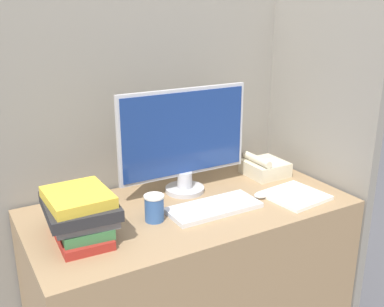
# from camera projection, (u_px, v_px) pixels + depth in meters

# --- Properties ---
(cubicle_panel_rear) EXTENTS (1.73, 0.04, 1.58)m
(cubicle_panel_rear) POSITION_uv_depth(u_px,v_px,m) (153.00, 164.00, 2.15)
(cubicle_panel_rear) COLOR gray
(cubicle_panel_rear) RESTS_ON ground_plane
(cubicle_panel_right) EXTENTS (0.04, 0.72, 1.58)m
(cubicle_panel_right) POSITION_uv_depth(u_px,v_px,m) (312.00, 160.00, 2.20)
(cubicle_panel_right) COLOR gray
(cubicle_panel_right) RESTS_ON ground_plane
(desk) EXTENTS (1.33, 0.66, 0.72)m
(desk) POSITION_uv_depth(u_px,v_px,m) (191.00, 280.00, 1.98)
(desk) COLOR #937551
(desk) RESTS_ON ground_plane
(monitor) EXTENTS (0.61, 0.17, 0.46)m
(monitor) POSITION_uv_depth(u_px,v_px,m) (184.00, 141.00, 1.94)
(monitor) COLOR #B7B7BC
(monitor) RESTS_ON desk
(keyboard) EXTENTS (0.38, 0.16, 0.02)m
(keyboard) POSITION_uv_depth(u_px,v_px,m) (214.00, 208.00, 1.82)
(keyboard) COLOR silver
(keyboard) RESTS_ON desk
(mouse) EXTENTS (0.07, 0.05, 0.03)m
(mouse) POSITION_uv_depth(u_px,v_px,m) (261.00, 195.00, 1.94)
(mouse) COLOR silver
(mouse) RESTS_ON desk
(coffee_cup) EXTENTS (0.08, 0.08, 0.11)m
(coffee_cup) POSITION_uv_depth(u_px,v_px,m) (154.00, 208.00, 1.72)
(coffee_cup) COLOR #335999
(coffee_cup) RESTS_ON desk
(book_stack) EXTENTS (0.26, 0.31, 0.18)m
(book_stack) POSITION_uv_depth(u_px,v_px,m) (81.00, 213.00, 1.58)
(book_stack) COLOR maroon
(book_stack) RESTS_ON desk
(desk_telephone) EXTENTS (0.19, 0.19, 0.10)m
(desk_telephone) POSITION_uv_depth(u_px,v_px,m) (264.00, 167.00, 2.19)
(desk_telephone) COLOR beige
(desk_telephone) RESTS_ON desk
(paper_pile) EXTENTS (0.25, 0.25, 0.02)m
(paper_pile) POSITION_uv_depth(u_px,v_px,m) (295.00, 196.00, 1.94)
(paper_pile) COLOR white
(paper_pile) RESTS_ON desk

